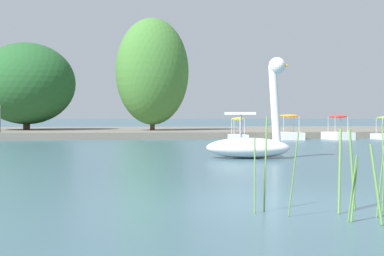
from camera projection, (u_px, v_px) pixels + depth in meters
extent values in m
plane|color=#385966|center=(274.00, 205.00, 9.71)|extent=(543.39, 543.39, 0.00)
cube|color=#6B665B|center=(147.00, 132.00, 47.03)|extent=(123.60, 20.33, 0.40)
ellipsoid|color=white|center=(248.00, 148.00, 20.43)|extent=(2.94, 1.89, 0.67)
cylinder|color=white|center=(275.00, 104.00, 20.29)|extent=(0.47, 0.36, 2.48)
sphere|color=white|center=(277.00, 66.00, 20.26)|extent=(0.66, 0.66, 0.54)
cone|color=yellow|center=(284.00, 65.00, 20.23)|extent=(0.39, 0.37, 0.30)
cube|color=white|center=(241.00, 113.00, 20.43)|extent=(1.24, 1.34, 0.08)
cylinder|color=silver|center=(240.00, 126.00, 19.93)|extent=(0.04, 0.04, 0.79)
cylinder|color=silver|center=(242.00, 125.00, 20.94)|extent=(0.04, 0.04, 0.79)
cube|color=white|center=(238.00, 137.00, 36.20)|extent=(0.91, 1.78, 0.31)
ellipsoid|color=yellow|center=(238.00, 119.00, 36.18)|extent=(0.76, 0.92, 0.20)
cylinder|color=#B7B7BF|center=(232.00, 127.00, 36.51)|extent=(0.04, 0.04, 0.88)
cylinder|color=#B7B7BF|center=(242.00, 127.00, 36.59)|extent=(0.04, 0.04, 0.88)
cylinder|color=#B7B7BF|center=(234.00, 127.00, 35.78)|extent=(0.04, 0.04, 0.88)
cylinder|color=#B7B7BF|center=(245.00, 127.00, 35.86)|extent=(0.04, 0.04, 0.88)
cube|color=white|center=(289.00, 136.00, 36.67)|extent=(1.35, 2.25, 0.42)
ellipsoid|color=orange|center=(289.00, 116.00, 36.65)|extent=(1.21, 1.29, 0.20)
cylinder|color=#B7B7BF|center=(278.00, 124.00, 37.08)|extent=(0.04, 0.04, 0.95)
cylinder|color=#B7B7BF|center=(294.00, 124.00, 37.22)|extent=(0.04, 0.04, 0.95)
cylinder|color=#B7B7BF|center=(284.00, 124.00, 36.09)|extent=(0.04, 0.04, 0.95)
cylinder|color=#B7B7BF|center=(299.00, 124.00, 36.24)|extent=(0.04, 0.04, 0.95)
cube|color=white|center=(338.00, 136.00, 36.72)|extent=(1.44, 2.19, 0.43)
ellipsoid|color=red|center=(338.00, 117.00, 36.70)|extent=(1.16, 1.21, 0.20)
cylinder|color=#B7B7BF|center=(328.00, 124.00, 37.02)|extent=(0.04, 0.04, 0.91)
cylinder|color=#B7B7BF|center=(341.00, 124.00, 37.23)|extent=(0.04, 0.04, 0.91)
cylinder|color=#B7B7BF|center=(335.00, 124.00, 36.19)|extent=(0.04, 0.04, 0.91)
cylinder|color=#B7B7BF|center=(348.00, 124.00, 36.40)|extent=(0.04, 0.04, 0.91)
cylinder|color=#B7B7BF|center=(376.00, 126.00, 37.40)|extent=(0.04, 0.04, 0.93)
cylinder|color=#B7B7BF|center=(382.00, 126.00, 36.51)|extent=(0.04, 0.04, 0.93)
cylinder|color=#4C3823|center=(152.00, 102.00, 42.79)|extent=(0.32, 0.32, 3.83)
ellipsoid|color=#427A33|center=(152.00, 71.00, 42.75)|extent=(6.90, 6.78, 7.28)
cylinder|color=#423323|center=(26.00, 102.00, 44.10)|extent=(0.48, 0.48, 3.90)
ellipsoid|color=#235628|center=(26.00, 83.00, 44.08)|extent=(7.96, 7.91, 5.74)
cylinder|color=#669942|center=(352.00, 169.00, 9.28)|extent=(0.12, 0.04, 1.19)
cylinder|color=#669942|center=(382.00, 164.00, 8.46)|extent=(0.14, 0.10, 1.46)
cylinder|color=#669942|center=(293.00, 174.00, 8.51)|extent=(0.12, 0.15, 1.17)
cylinder|color=#669942|center=(384.00, 167.00, 9.20)|extent=(0.03, 0.12, 1.26)
cylinder|color=#669942|center=(265.00, 164.00, 9.06)|extent=(0.08, 0.07, 1.38)
cylinder|color=#669942|center=(340.00, 171.00, 8.87)|extent=(0.10, 0.15, 1.20)
cylinder|color=#669942|center=(255.00, 175.00, 8.89)|extent=(0.04, 0.08, 1.07)
cylinder|color=#669942|center=(352.00, 189.00, 8.13)|extent=(0.10, 0.09, 0.87)
cylinder|color=#669942|center=(384.00, 170.00, 8.87)|extent=(0.05, 0.20, 1.22)
cylinder|color=#669942|center=(376.00, 184.00, 7.95)|extent=(0.13, 0.17, 1.02)
cylinder|color=#669942|center=(354.00, 190.00, 8.15)|extent=(0.11, 0.05, 0.84)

